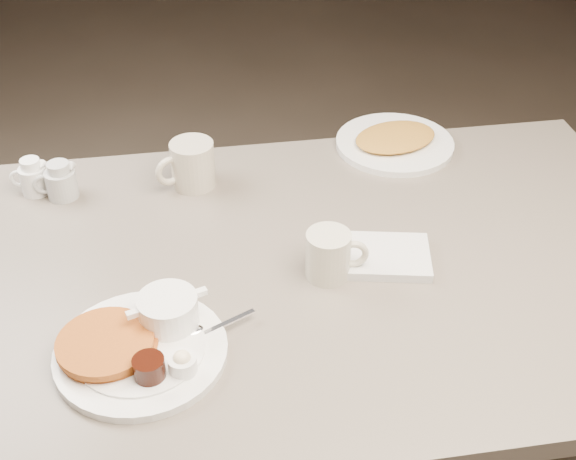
{
  "coord_description": "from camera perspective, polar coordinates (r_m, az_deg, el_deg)",
  "views": [
    {
      "loc": [
        -0.17,
        -1.07,
        1.65
      ],
      "look_at": [
        0.0,
        0.02,
        0.82
      ],
      "focal_mm": 47.43,
      "sensor_mm": 36.0,
      "label": 1
    }
  ],
  "objects": [
    {
      "name": "diner_table",
      "position": [
        1.52,
        0.12,
        -7.69
      ],
      "size": [
        1.5,
        0.9,
        0.75
      ],
      "color": "slate",
      "rests_on": "ground"
    },
    {
      "name": "main_plate",
      "position": [
        1.26,
        -10.92,
        -8.15
      ],
      "size": [
        0.37,
        0.35,
        0.07
      ],
      "color": "white",
      "rests_on": "diner_table"
    },
    {
      "name": "coffee_mug_near",
      "position": [
        1.36,
        3.14,
        -1.82
      ],
      "size": [
        0.12,
        0.09,
        0.09
      ],
      "color": "beige",
      "rests_on": "diner_table"
    },
    {
      "name": "napkin",
      "position": [
        1.43,
        7.41,
        -1.97
      ],
      "size": [
        0.18,
        0.16,
        0.02
      ],
      "color": "silver",
      "rests_on": "diner_table"
    },
    {
      "name": "coffee_mug_far",
      "position": [
        1.61,
        -7.27,
        4.88
      ],
      "size": [
        0.14,
        0.12,
        0.1
      ],
      "color": "beige",
      "rests_on": "diner_table"
    },
    {
      "name": "creamer_left",
      "position": [
        1.64,
        -16.7,
        3.5
      ],
      "size": [
        0.1,
        0.08,
        0.08
      ],
      "color": "#BABBB7",
      "rests_on": "diner_table"
    },
    {
      "name": "creamer_right",
      "position": [
        1.67,
        -18.58,
        3.73
      ],
      "size": [
        0.09,
        0.07,
        0.08
      ],
      "color": "white",
      "rests_on": "diner_table"
    },
    {
      "name": "hash_plate",
      "position": [
        1.77,
        8.02,
        6.59
      ],
      "size": [
        0.34,
        0.34,
        0.04
      ],
      "color": "white",
      "rests_on": "diner_table"
    }
  ]
}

